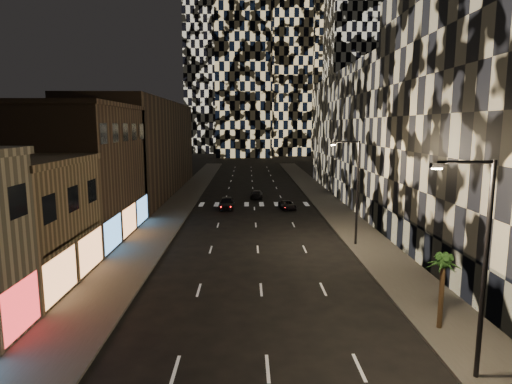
{
  "coord_description": "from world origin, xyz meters",
  "views": [
    {
      "loc": [
        -0.84,
        -6.13,
        10.45
      ],
      "look_at": [
        -0.28,
        22.27,
        6.0
      ],
      "focal_mm": 30.0,
      "sensor_mm": 36.0,
      "label": 1
    }
  ],
  "objects_px": {
    "streetlight_near": "(480,255)",
    "palm_tree": "(443,267)",
    "car_dark_oncoming": "(257,194)",
    "streetlight_far": "(355,185)",
    "car_dark_midlane": "(227,203)",
    "car_dark_rightlane": "(287,205)"
  },
  "relations": [
    {
      "from": "car_dark_oncoming",
      "to": "palm_tree",
      "type": "xyz_separation_m",
      "value": [
        8.5,
        -40.45,
        2.82
      ]
    },
    {
      "from": "streetlight_far",
      "to": "palm_tree",
      "type": "distance_m",
      "value": 15.8
    },
    {
      "from": "car_dark_rightlane",
      "to": "palm_tree",
      "type": "height_order",
      "value": "palm_tree"
    },
    {
      "from": "streetlight_far",
      "to": "car_dark_oncoming",
      "type": "relative_size",
      "value": 2.21
    },
    {
      "from": "car_dark_midlane",
      "to": "streetlight_near",
      "type": "bearing_deg",
      "value": -72.69
    },
    {
      "from": "car_dark_oncoming",
      "to": "car_dark_midlane",
      "type": "bearing_deg",
      "value": 68.79
    },
    {
      "from": "streetlight_near",
      "to": "streetlight_far",
      "type": "bearing_deg",
      "value": 90.0
    },
    {
      "from": "car_dark_midlane",
      "to": "palm_tree",
      "type": "bearing_deg",
      "value": -69.49
    },
    {
      "from": "streetlight_far",
      "to": "car_dark_midlane",
      "type": "height_order",
      "value": "streetlight_far"
    },
    {
      "from": "car_dark_midlane",
      "to": "car_dark_oncoming",
      "type": "bearing_deg",
      "value": 62.86
    },
    {
      "from": "streetlight_far",
      "to": "car_dark_midlane",
      "type": "xyz_separation_m",
      "value": [
        -11.85,
        16.8,
        -4.58
      ]
    },
    {
      "from": "car_dark_midlane",
      "to": "car_dark_rightlane",
      "type": "height_order",
      "value": "car_dark_midlane"
    },
    {
      "from": "streetlight_near",
      "to": "car_dark_rightlane",
      "type": "distance_m",
      "value": 37.06
    },
    {
      "from": "streetlight_near",
      "to": "car_dark_midlane",
      "type": "bearing_deg",
      "value": 107.86
    },
    {
      "from": "streetlight_near",
      "to": "car_dark_midlane",
      "type": "xyz_separation_m",
      "value": [
        -11.85,
        36.8,
        -4.58
      ]
    },
    {
      "from": "streetlight_near",
      "to": "car_dark_oncoming",
      "type": "distance_m",
      "value": 45.72
    },
    {
      "from": "car_dark_oncoming",
      "to": "palm_tree",
      "type": "relative_size",
      "value": 1.03
    },
    {
      "from": "car_dark_oncoming",
      "to": "streetlight_near",
      "type": "bearing_deg",
      "value": 105.33
    },
    {
      "from": "streetlight_far",
      "to": "streetlight_near",
      "type": "bearing_deg",
      "value": -90.0
    },
    {
      "from": "streetlight_near",
      "to": "palm_tree",
      "type": "bearing_deg",
      "value": 81.54
    },
    {
      "from": "palm_tree",
      "to": "car_dark_midlane",
      "type": "bearing_deg",
      "value": 111.06
    },
    {
      "from": "streetlight_far",
      "to": "car_dark_oncoming",
      "type": "height_order",
      "value": "streetlight_far"
    }
  ]
}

